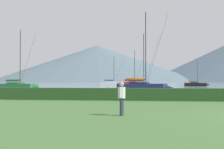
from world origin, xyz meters
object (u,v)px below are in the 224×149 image
sailboat_slip_0 (112,84)px  sailboat_slip_1 (196,84)px  sailboat_slip_6 (141,86)px  person_seated_viewer (122,96)px  sailboat_slip_4 (143,86)px  sailboat_slip_2 (18,86)px  sailboat_slip_5 (133,84)px

sailboat_slip_0 → sailboat_slip_1: sailboat_slip_0 is taller
sailboat_slip_1 → sailboat_slip_6: (-16.08, -33.03, 0.09)m
person_seated_viewer → sailboat_slip_1: bearing=91.3°
sailboat_slip_1 → sailboat_slip_4: size_ratio=0.62×
sailboat_slip_6 → person_seated_viewer: 45.33m
sailboat_slip_4 → person_seated_viewer: bearing=-73.4°
sailboat_slip_2 → person_seated_viewer: size_ratio=6.73×
sailboat_slip_4 → sailboat_slip_6: (-0.50, 11.86, -0.07)m
sailboat_slip_0 → sailboat_slip_2: sailboat_slip_2 is taller
sailboat_slip_2 → sailboat_slip_5: bearing=74.9°
sailboat_slip_2 → sailboat_slip_5: 41.72m
sailboat_slip_4 → sailboat_slip_5: 40.43m
sailboat_slip_1 → sailboat_slip_5: size_ratio=0.73×
sailboat_slip_2 → sailboat_slip_6: size_ratio=0.98×
sailboat_slip_1 → sailboat_slip_2: sailboat_slip_2 is taller
sailboat_slip_6 → sailboat_slip_2: bearing=-143.3°
sailboat_slip_4 → sailboat_slip_0: bearing=119.9°
sailboat_slip_4 → person_seated_viewer: (-0.31, -33.47, 0.20)m
sailboat_slip_5 → person_seated_viewer: bearing=-73.3°
sailboat_slip_2 → person_seated_viewer: 43.25m
sailboat_slip_0 → sailboat_slip_6: 39.37m
sailboat_slip_0 → sailboat_slip_2: bearing=-99.2°
sailboat_slip_4 → sailboat_slip_5: size_ratio=1.18×
sailboat_slip_2 → sailboat_slip_4: bearing=4.4°
sailboat_slip_0 → sailboat_slip_2: 47.93m
sailboat_slip_5 → person_seated_viewer: size_ratio=6.67×
sailboat_slip_0 → sailboat_slip_2: size_ratio=0.90×
sailboat_slip_1 → sailboat_slip_2: size_ratio=0.72×
sailboat_slip_1 → sailboat_slip_4: sailboat_slip_4 is taller
sailboat_slip_0 → person_seated_viewer: 83.92m
sailboat_slip_0 → sailboat_slip_5: sailboat_slip_5 is taller
sailboat_slip_0 → sailboat_slip_4: size_ratio=0.77×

